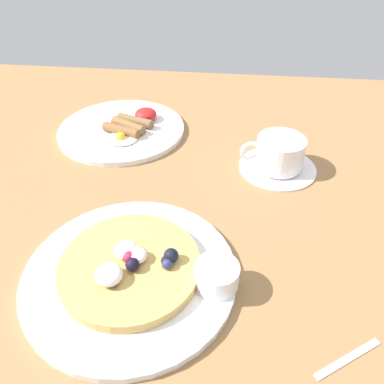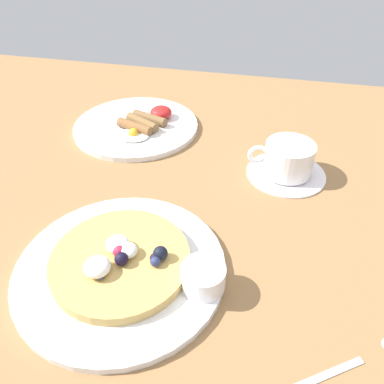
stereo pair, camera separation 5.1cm
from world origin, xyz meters
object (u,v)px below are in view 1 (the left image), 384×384
at_px(breakfast_plate, 122,130).
at_px(coffee_cup, 279,152).
at_px(pancake_plate, 131,274).
at_px(syrup_ramekin, 217,275).
at_px(coffee_saucer, 277,167).

xyz_separation_m(breakfast_plate, coffee_cup, (0.32, -0.10, 0.03)).
distance_m(pancake_plate, syrup_ramekin, 0.12).
xyz_separation_m(pancake_plate, breakfast_plate, (-0.11, 0.38, -0.00)).
xyz_separation_m(coffee_saucer, coffee_cup, (-0.00, -0.00, 0.03)).
height_order(pancake_plate, coffee_saucer, pancake_plate).
height_order(syrup_ramekin, coffee_cup, coffee_cup).
relative_size(coffee_saucer, coffee_cup, 1.22).
relative_size(pancake_plate, coffee_cup, 2.44).
bearing_deg(syrup_ramekin, breakfast_plate, 120.29).
height_order(breakfast_plate, coffee_cup, coffee_cup).
distance_m(breakfast_plate, coffee_saucer, 0.34).
bearing_deg(pancake_plate, syrup_ramekin, -4.07).
relative_size(pancake_plate, syrup_ramekin, 5.03).
xyz_separation_m(syrup_ramekin, coffee_saucer, (0.10, 0.29, -0.03)).
height_order(coffee_saucer, coffee_cup, coffee_cup).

